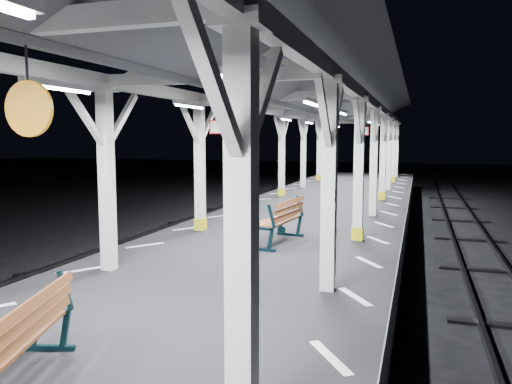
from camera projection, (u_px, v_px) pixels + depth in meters
The scene contains 8 objects.
ground at pixel (249, 300), 10.48m from camera, with size 120.00×120.00×0.00m, color black.
platform at pixel (249, 277), 10.42m from camera, with size 6.00×50.00×1.00m, color black.
hazard_stripes_left at pixel (145, 245), 11.12m from camera, with size 1.00×48.00×0.01m, color silver.
hazard_stripes_right at pixel (369, 262), 9.61m from camera, with size 1.00×48.00×0.01m, color silver.
track_left at pixel (53, 276), 12.01m from camera, with size 2.20×60.00×0.16m.
canopy at pixel (248, 79), 9.97m from camera, with size 5.40×49.00×4.65m.
bench_near at pixel (19, 338), 4.74m from camera, with size 1.14×1.85×0.94m.
bench_mid at pixel (281, 220), 11.31m from camera, with size 0.90×1.94×1.02m.
Camera 1 is at (3.30, -9.62, 3.39)m, focal length 35.00 mm.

